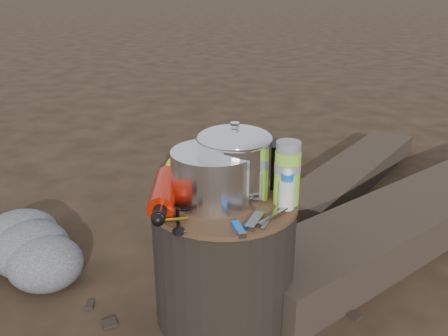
# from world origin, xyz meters

# --- Properties ---
(ground) EXTENTS (60.00, 60.00, 0.00)m
(ground) POSITION_xyz_m (0.00, 0.00, 0.00)
(ground) COLOR #2F2217
(ground) RESTS_ON ground
(stump) EXTENTS (0.41, 0.41, 0.38)m
(stump) POSITION_xyz_m (0.00, 0.00, 0.19)
(stump) COLOR black
(stump) RESTS_ON ground
(log_main) EXTENTS (1.55, 1.51, 0.16)m
(log_main) POSITION_xyz_m (0.77, 0.61, 0.08)
(log_main) COLOR #31271E
(log_main) RESTS_ON ground
(log_small) EXTENTS (0.82, 1.18, 0.10)m
(log_small) POSITION_xyz_m (0.55, 1.10, 0.05)
(log_small) COLOR #31271E
(log_small) RESTS_ON ground
(foil_windscreen) EXTENTS (0.24, 0.24, 0.15)m
(foil_windscreen) POSITION_xyz_m (-0.03, 0.00, 0.45)
(foil_windscreen) COLOR silver
(foil_windscreen) RESTS_ON stump
(camping_pot) EXTENTS (0.21, 0.21, 0.21)m
(camping_pot) POSITION_xyz_m (0.03, 0.03, 0.49)
(camping_pot) COLOR white
(camping_pot) RESTS_ON stump
(fuel_bottle) EXTENTS (0.10, 0.30, 0.07)m
(fuel_bottle) POSITION_xyz_m (-0.16, -0.04, 0.42)
(fuel_bottle) COLOR #AD1505
(fuel_bottle) RESTS_ON stump
(thermos) EXTENTS (0.07, 0.07, 0.18)m
(thermos) POSITION_xyz_m (0.17, 0.00, 0.47)
(thermos) COLOR #86C92D
(thermos) RESTS_ON stump
(travel_mug) EXTENTS (0.09, 0.09, 0.13)m
(travel_mug) POSITION_xyz_m (0.12, 0.13, 0.45)
(travel_mug) COLOR black
(travel_mug) RESTS_ON stump
(stuff_sack) EXTENTS (0.13, 0.11, 0.09)m
(stuff_sack) POSITION_xyz_m (-0.13, 0.12, 0.43)
(stuff_sack) COLOR yellow
(stuff_sack) RESTS_ON stump
(food_pouch) EXTENTS (0.11, 0.05, 0.13)m
(food_pouch) POSITION_xyz_m (0.03, 0.15, 0.45)
(food_pouch) COLOR #121447
(food_pouch) RESTS_ON stump
(lighter) EXTENTS (0.04, 0.08, 0.01)m
(lighter) POSITION_xyz_m (0.05, -0.17, 0.39)
(lighter) COLOR blue
(lighter) RESTS_ON stump
(multitool) EXTENTS (0.05, 0.10, 0.01)m
(multitool) POSITION_xyz_m (0.09, -0.13, 0.39)
(multitool) COLOR #9D9DA2
(multitool) RESTS_ON stump
(pot_grabber) EXTENTS (0.09, 0.14, 0.01)m
(pot_grabber) POSITION_xyz_m (0.13, -0.10, 0.39)
(pot_grabber) COLOR #9D9DA2
(pot_grabber) RESTS_ON stump
(spork) EXTENTS (0.06, 0.13, 0.01)m
(spork) POSITION_xyz_m (-0.10, -0.14, 0.39)
(spork) COLOR black
(spork) RESTS_ON stump
(squeeze_bottle) EXTENTS (0.04, 0.04, 0.10)m
(squeeze_bottle) POSITION_xyz_m (0.17, -0.03, 0.43)
(squeeze_bottle) COLOR silver
(squeeze_bottle) RESTS_ON stump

